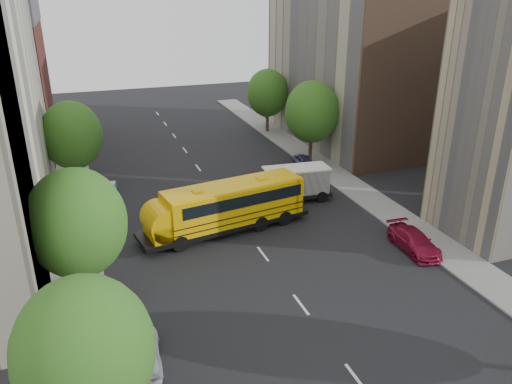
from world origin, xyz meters
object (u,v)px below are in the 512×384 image
street_tree_0 (85,352)px  street_tree_4 (312,112)px  street_tree_1 (77,223)px  parked_car_4 (305,163)px  parked_car_3 (414,241)px  street_tree_2 (72,135)px  safari_truck (291,183)px  parked_car_0 (143,352)px  school_bus (223,206)px  parked_car_1 (105,192)px  street_tree_5 (268,93)px

street_tree_0 → street_tree_4: (22.00, 28.00, 0.43)m
street_tree_1 → street_tree_4: (22.00, 18.00, 0.12)m
parked_car_4 → parked_car_3: bearing=-85.3°
street_tree_2 → parked_car_4: street_tree_2 is taller
safari_truck → parked_car_0: safari_truck is taller
school_bus → safari_truck: (6.74, 3.52, -0.49)m
street_tree_2 → parked_car_3: street_tree_2 is taller
street_tree_4 → parked_car_0: (-19.80, -23.79, -4.40)m
street_tree_1 → street_tree_2: bearing=90.0°
street_tree_4 → parked_car_3: size_ratio=1.76×
street_tree_2 → school_bus: 15.52m
street_tree_0 → street_tree_1: street_tree_1 is taller
street_tree_2 → street_tree_1: bearing=-90.0°
school_bus → parked_car_1: (-7.56, 8.48, -1.19)m
street_tree_2 → street_tree_4: size_ratio=0.95×
street_tree_5 → parked_car_1: bearing=-142.4°
parked_car_4 → safari_truck: bearing=-118.7°
safari_truck → school_bus: bearing=-147.5°
street_tree_0 → parked_car_4: size_ratio=1.99×
street_tree_5 → school_bus: bearing=-117.5°
street_tree_2 → parked_car_3: bearing=-42.5°
street_tree_1 → school_bus: street_tree_1 is taller
street_tree_4 → parked_car_1: street_tree_4 is taller
street_tree_4 → parked_car_1: (-20.03, -3.43, -4.30)m
parked_car_0 → parked_car_3: (18.40, 4.91, -0.01)m
school_bus → parked_car_4: school_bus is taller
street_tree_4 → street_tree_1: bearing=-140.7°
parked_car_3 → parked_car_4: size_ratio=1.23×
safari_truck → parked_car_0: size_ratio=1.69×
parked_car_3 → parked_car_0: bearing=-162.5°
street_tree_5 → safari_truck: street_tree_5 is taller
street_tree_4 → parked_car_0: bearing=-129.8°
street_tree_4 → street_tree_5: street_tree_4 is taller
parked_car_0 → street_tree_0: bearing=66.8°
safari_truck → street_tree_2: bearing=157.6°
street_tree_2 → parked_car_0: (2.20, -23.79, -4.15)m
street_tree_4 → parked_car_1: size_ratio=1.71×
parked_car_1 → school_bus: bearing=137.6°
street_tree_5 → school_bus: size_ratio=0.59×
street_tree_2 → safari_truck: size_ratio=1.14×
street_tree_5 → parked_car_4: bearing=-95.8°
safari_truck → parked_car_1: 15.15m
street_tree_1 → street_tree_4: 28.43m
parked_car_1 → safari_truck: bearing=166.7°
street_tree_5 → school_bus: street_tree_5 is taller
parked_car_3 → street_tree_4: bearing=88.3°
parked_car_3 → safari_truck: bearing=114.9°
street_tree_0 → street_tree_4: street_tree_4 is taller
parked_car_1 → street_tree_1: bearing=88.2°
street_tree_0 → parked_car_1: street_tree_0 is taller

